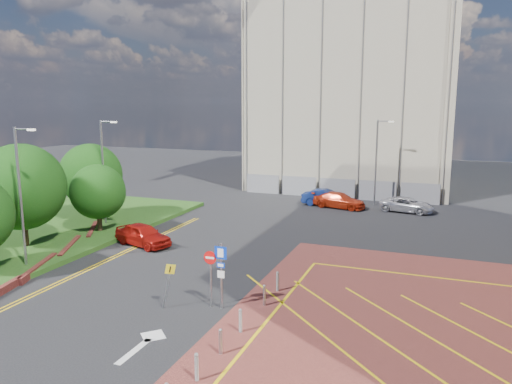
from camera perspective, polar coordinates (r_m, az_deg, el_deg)
The scene contains 18 objects.
ground at distance 23.76m, azimuth -6.11°, elevation -13.79°, with size 140.00×140.00×0.00m, color black.
grass_bed at distance 38.88m, azimuth -26.29°, elevation -4.96°, with size 14.00×32.00×0.30m, color #224A17.
retaining_wall at distance 31.88m, azimuth -23.87°, elevation -7.90°, with size 6.06×20.33×0.40m.
tree_b at distance 35.60m, azimuth -25.23°, elevation 0.53°, with size 5.60×5.60×6.74m.
tree_c at distance 38.07m, azimuth -17.62°, elevation 0.03°, with size 4.00×4.00×4.90m.
tree_d at distance 42.14m, azimuth -18.36°, elevation 1.88°, with size 5.00×5.00×6.08m.
lamp_left_near at distance 31.28m, azimuth -25.28°, elevation 0.09°, with size 1.53×0.16×8.00m.
lamp_left_far at distance 39.97m, azimuth -17.00°, elevation 2.66°, with size 1.53×0.16×8.00m.
lamp_back at distance 47.94m, azimuth 13.66°, elevation 3.67°, with size 1.53×0.16×8.00m.
sign_cluster at distance 23.74m, azimuth -4.48°, elevation -8.72°, with size 1.17×0.12×3.20m.
warning_sign at distance 24.07m, azimuth -9.99°, elevation -9.91°, with size 0.71×0.41×2.25m.
bollard_row at distance 21.31m, azimuth -2.51°, elevation -15.33°, with size 0.14×11.14×0.90m.
construction_building at distance 60.12m, azimuth 11.50°, elevation 11.40°, with size 21.20×19.20×22.00m, color #A59D87.
construction_fence at distance 50.83m, azimuth 10.35°, elevation 0.34°, with size 21.60×0.06×2.00m, color gray.
car_red_left at distance 34.85m, azimuth -12.80°, elevation -4.78°, with size 1.78×4.42×1.50m, color #A5140E.
car_blue_back at distance 47.24m, azimuth 8.07°, elevation -0.66°, with size 1.60×4.58×1.51m, color navy.
car_red_back at distance 46.48m, azimuth 9.49°, elevation -0.94°, with size 1.98×4.88×1.42m, color #B82A0F.
car_silver_back at distance 46.16m, azimuth 16.89°, elevation -1.40°, with size 2.15×4.66×1.29m, color silver.
Camera 1 is at (9.95, -19.28, 9.70)m, focal length 35.00 mm.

